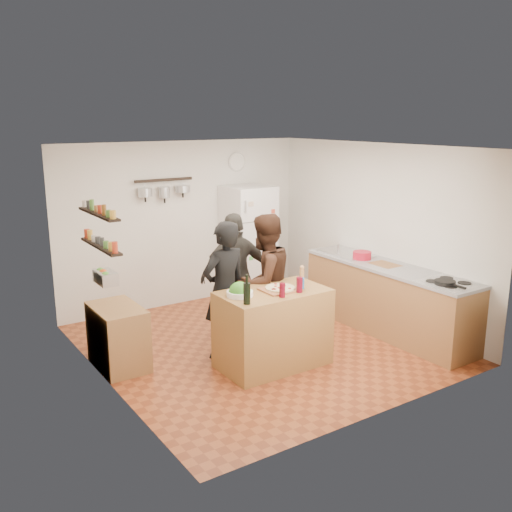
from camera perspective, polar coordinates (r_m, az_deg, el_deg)
room_shell at (r=7.34m, az=-1.24°, el=1.21°), size 4.20×4.20×4.20m
prep_island at (r=6.67m, az=1.71°, el=-7.25°), size 1.25×0.72×0.91m
pizza_board at (r=6.55m, az=2.42°, el=-3.36°), size 0.42×0.34×0.02m
pizza at (r=6.54m, az=2.42°, el=-3.20°), size 0.34×0.34×0.02m
salad_bowl at (r=6.33m, az=-1.63°, el=-3.78°), size 0.30×0.30×0.06m
wine_bottle at (r=6.05m, az=-0.92°, el=-3.78°), size 0.08×0.08×0.23m
wine_glass_near at (r=6.29m, az=2.64°, el=-3.43°), size 0.07×0.07×0.16m
wine_glass_far at (r=6.47m, az=4.37°, el=-2.89°), size 0.07×0.07×0.18m
pepper_mill at (r=6.79m, az=4.60°, el=-2.06°), size 0.06×0.06×0.18m
salt_canister at (r=6.58m, az=4.49°, el=-2.77°), size 0.08×0.08×0.14m
person_left at (r=6.79m, az=-3.15°, el=-3.46°), size 0.66×0.48×1.68m
person_center at (r=7.07m, az=0.83°, el=-2.61°), size 0.94×0.79×1.71m
person_back at (r=7.50m, az=-2.03°, el=-1.90°), size 1.02×0.56×1.64m
counter_run at (r=7.91m, az=13.01°, el=-4.24°), size 0.63×2.63×0.90m
stove_top at (r=7.19m, az=18.68°, el=-2.60°), size 0.60×0.62×0.02m
skillet at (r=7.09m, az=18.36°, el=-2.52°), size 0.25×0.25×0.05m
sink at (r=8.36m, az=8.98°, el=0.25°), size 0.50×0.80×0.03m
cutting_board at (r=7.84m, az=12.75°, el=-0.89°), size 0.30×0.40×0.02m
red_bowl at (r=8.05m, az=10.56°, el=0.07°), size 0.25×0.25×0.11m
fridge at (r=9.04m, az=-0.77°, el=1.34°), size 0.70×0.68×1.80m
wall_clock at (r=9.13m, az=-1.94°, el=9.39°), size 0.30×0.03×0.30m
spice_shelf_lower at (r=6.31m, az=-15.27°, el=0.95°), size 0.12×1.00×0.02m
spice_shelf_upper at (r=6.25m, az=-15.47°, el=4.08°), size 0.12×1.00×0.02m
produce_basket at (r=6.41m, az=-14.82°, el=-2.07°), size 0.18×0.35×0.14m
side_table at (r=6.86m, az=-13.63°, el=-7.86°), size 0.50×0.80×0.73m
pot_rack at (r=8.47m, az=-9.20°, el=7.52°), size 0.90×0.04×0.04m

